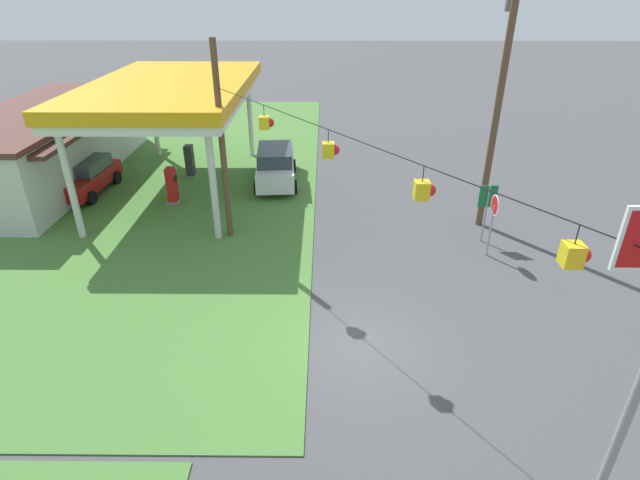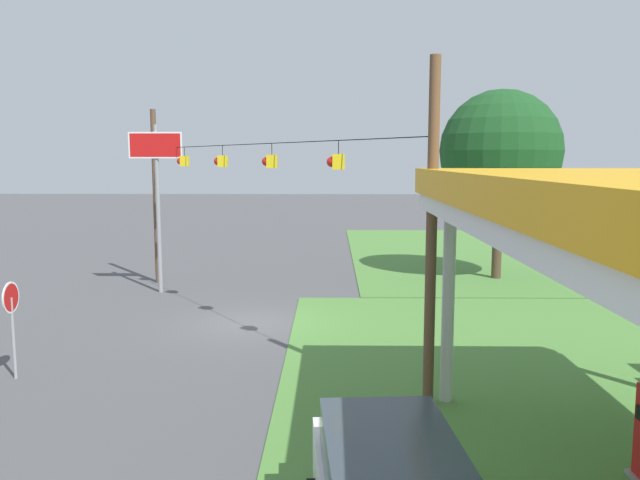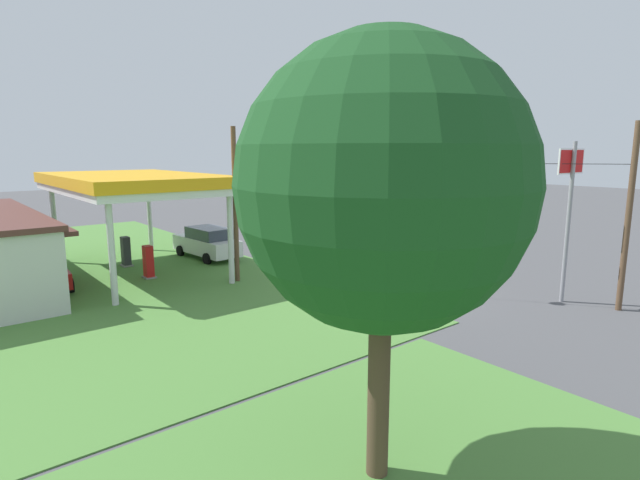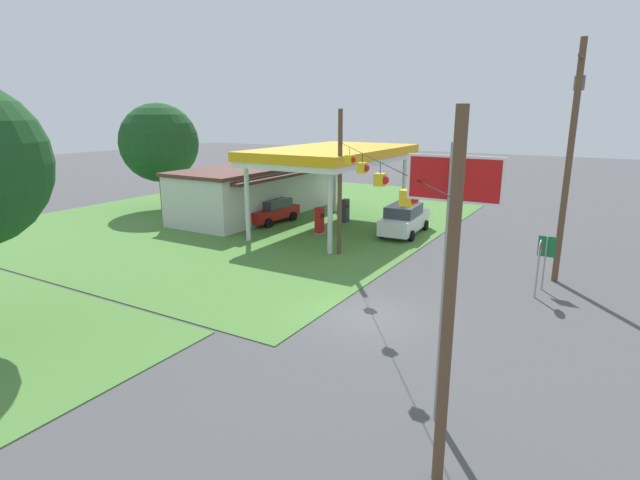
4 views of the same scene
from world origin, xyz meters
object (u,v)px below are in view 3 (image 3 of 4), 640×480
object	(u,v)px
gas_station_canopy	(132,184)
fuel_pump_far	(126,252)
car_at_pumps_rear	(43,271)
stop_sign_overhead	(570,190)
route_sign	(385,229)
tree_west_verge	(383,186)
fuel_pump_near	(148,263)
car_at_pumps_front	(207,242)
stop_sign_roadside	(398,230)
utility_pole_main	(372,161)

from	to	relation	value
gas_station_canopy	fuel_pump_far	size ratio (longest dim) A/B	7.02
car_at_pumps_rear	stop_sign_overhead	world-z (taller)	stop_sign_overhead
stop_sign_overhead	route_sign	world-z (taller)	stop_sign_overhead
gas_station_canopy	tree_west_verge	size ratio (longest dim) A/B	1.40
fuel_pump_near	stop_sign_overhead	world-z (taller)	stop_sign_overhead
car_at_pumps_front	stop_sign_roadside	bearing A→B (deg)	-135.12
route_sign	car_at_pumps_front	bearing A→B (deg)	54.22
fuel_pump_near	tree_west_verge	xyz separation A→B (m)	(-18.66, 2.25, 5.08)
fuel_pump_near	stop_sign_overhead	xyz separation A→B (m)	(-15.36, -12.60, 4.09)
gas_station_canopy	tree_west_verge	distance (m)	20.56
route_sign	tree_west_verge	distance (m)	22.13
fuel_pump_far	car_at_pumps_front	size ratio (longest dim) A/B	0.33
stop_sign_overhead	utility_pole_main	bearing A→B (deg)	-5.71
stop_sign_overhead	route_sign	bearing A→B (deg)	-4.82
fuel_pump_near	route_sign	world-z (taller)	route_sign
car_at_pumps_front	fuel_pump_far	bearing A→B (deg)	75.77
gas_station_canopy	route_sign	distance (m)	14.98
stop_sign_roadside	stop_sign_overhead	world-z (taller)	stop_sign_overhead
gas_station_canopy	utility_pole_main	bearing A→B (deg)	-105.75
car_at_pumps_rear	route_sign	size ratio (longest dim) A/B	1.86
stop_sign_overhead	car_at_pumps_front	bearing A→B (deg)	23.81
fuel_pump_far	car_at_pumps_rear	size ratio (longest dim) A/B	0.39
car_at_pumps_rear	stop_sign_overhead	bearing A→B (deg)	50.18
gas_station_canopy	fuel_pump_far	xyz separation A→B (m)	(1.74, -0.00, -4.00)
route_sign	utility_pole_main	xyz separation A→B (m)	(1.59, -0.34, 4.16)
route_sign	utility_pole_main	bearing A→B (deg)	-12.08
fuel_pump_near	stop_sign_overhead	bearing A→B (deg)	-140.64
car_at_pumps_front	stop_sign_roadside	size ratio (longest dim) A/B	2.12
stop_sign_roadside	utility_pole_main	bearing A→B (deg)	170.62
car_at_pumps_rear	stop_sign_roadside	xyz separation A→B (m)	(-6.18, -18.09, 0.95)
fuel_pump_far	car_at_pumps_front	distance (m)	4.72
fuel_pump_far	stop_sign_roadside	world-z (taller)	stop_sign_roadside
stop_sign_overhead	car_at_pumps_rear	bearing A→B (deg)	46.16
car_at_pumps_front	route_sign	world-z (taller)	route_sign
route_sign	tree_west_verge	xyz separation A→B (m)	(-14.89, 15.83, 4.20)
gas_station_canopy	utility_pole_main	distance (m)	14.50
utility_pole_main	tree_west_verge	world-z (taller)	utility_pole_main
stop_sign_roadside	route_sign	world-z (taller)	stop_sign_roadside
stop_sign_overhead	utility_pole_main	distance (m)	13.27
gas_station_canopy	car_at_pumps_front	xyz separation A→B (m)	(0.92, -4.65, -3.83)
car_at_pumps_front	route_sign	bearing A→B (deg)	-129.95
car_at_pumps_front	utility_pole_main	distance (m)	11.54
stop_sign_overhead	gas_station_canopy	bearing A→B (deg)	36.39
stop_sign_overhead	fuel_pump_near	bearing A→B (deg)	39.36
stop_sign_overhead	tree_west_verge	bearing A→B (deg)	102.55
car_at_pumps_rear	tree_west_verge	size ratio (longest dim) A/B	0.52
tree_west_verge	utility_pole_main	bearing A→B (deg)	-44.45
stop_sign_overhead	stop_sign_roadside	bearing A→B (deg)	-4.71
fuel_pump_near	fuel_pump_far	distance (m)	3.48
stop_sign_overhead	route_sign	size ratio (longest dim) A/B	2.89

